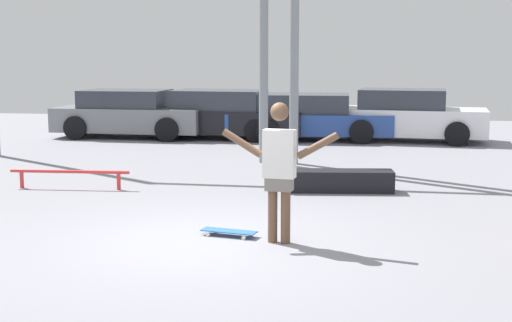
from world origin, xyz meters
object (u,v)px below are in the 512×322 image
parked_car_grey (130,114)px  skateboard (229,231)px  grind_rail (70,174)px  parked_car_black (224,115)px  grind_box (337,181)px  skateboarder (279,165)px  parked_car_blue (308,117)px  parked_car_white (407,116)px

parked_car_grey → skateboard: bearing=-63.4°
grind_rail → parked_car_grey: size_ratio=0.50×
parked_car_black → grind_box: bearing=-60.6°
parked_car_grey → parked_car_black: parked_car_black is taller
skateboarder → parked_car_blue: 11.13m
skateboarder → parked_car_white: bearing=85.9°
grind_rail → parked_car_black: bearing=82.6°
grind_box → grind_rail: bearing=-172.7°
skateboard → parked_car_grey: parked_car_grey is taller
parked_car_grey → parked_car_black: bearing=4.6°
skateboarder → parked_car_grey: size_ratio=0.41×
grind_box → parked_car_blue: (-1.29, 7.53, 0.44)m
skateboarder → skateboard: 1.19m
skateboard → grind_box: (1.23, 3.37, 0.12)m
parked_car_blue → parked_car_white: 2.73m
skateboard → grind_rail: size_ratio=0.36×
parked_car_black → parked_car_blue: bearing=5.5°
grind_rail → parked_car_white: parked_car_white is taller
parked_car_white → grind_rail: bearing=-122.0°
parked_car_blue → parked_car_white: parked_car_white is taller
grind_rail → parked_car_white: (6.15, 8.29, 0.42)m
grind_box → parked_car_grey: 9.67m
grind_box → parked_car_black: parked_car_black is taller
grind_rail → parked_car_grey: (-1.68, 7.84, 0.40)m
skateboarder → parked_car_blue: size_ratio=0.39×
skateboarder → parked_car_black: skateboarder is taller
grind_rail → skateboard: bearing=-38.4°
grind_box → grind_rail: 4.76m
parked_car_black → skateboarder: bearing=-70.9°
skateboarder → grind_rail: bearing=150.5°
parked_car_white → parked_car_grey: bearing=-172.1°
parked_car_grey → skateboarder: bearing=-60.9°
skateboard → parked_car_white: parked_car_white is taller
grind_box → parked_car_white: bearing=79.5°
grind_box → skateboarder: bearing=-98.4°
skateboarder → grind_rail: skateboarder is taller
grind_box → parked_car_grey: bearing=131.5°
parked_car_blue → grind_box: bearing=-83.5°
grind_rail → grind_box: bearing=7.3°
grind_box → parked_car_grey: size_ratio=0.45×
parked_car_black → parked_car_white: (5.12, 0.26, 0.03)m
skateboard → parked_car_black: size_ratio=0.17×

